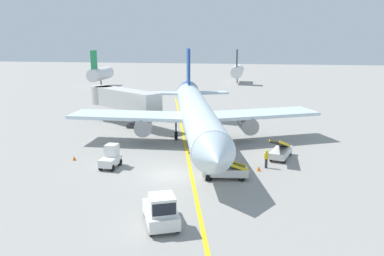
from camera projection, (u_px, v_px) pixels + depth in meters
name	position (u px, v px, depth m)	size (l,w,h in m)	color
ground_plane	(170.00, 175.00, 33.47)	(300.00, 300.00, 0.00)	gray
taxi_line_yellow	(188.00, 158.00, 38.17)	(0.30, 80.00, 0.01)	yellow
airliner	(196.00, 113.00, 43.13)	(27.94, 34.98, 10.10)	silver
jet_bridge	(120.00, 98.00, 52.67)	(11.83, 9.52, 4.85)	beige
pushback_tug	(161.00, 211.00, 24.21)	(3.15, 4.06, 2.20)	silver
baggage_tug_near_wing	(111.00, 157.00, 35.32)	(1.48, 2.48, 2.10)	silver
belt_loader_forward_hold	(224.00, 169.00, 32.55)	(5.11, 1.90, 2.59)	silver
belt_loader_aft_hold	(281.00, 151.00, 37.92)	(2.54, 5.16, 2.59)	silver
ground_crew_marshaller	(266.00, 158.00, 35.13)	(0.36, 0.24, 1.70)	#26262D
safety_cone_nose_left	(74.00, 158.00, 37.50)	(0.36, 0.36, 0.44)	orange
safety_cone_nose_right	(259.00, 169.00, 34.48)	(0.36, 0.36, 0.44)	orange
distant_aircraft_far_left	(100.00, 74.00, 93.39)	(3.00, 10.10, 8.80)	silver
distant_aircraft_mid_left	(237.00, 71.00, 101.57)	(3.00, 10.10, 8.80)	silver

